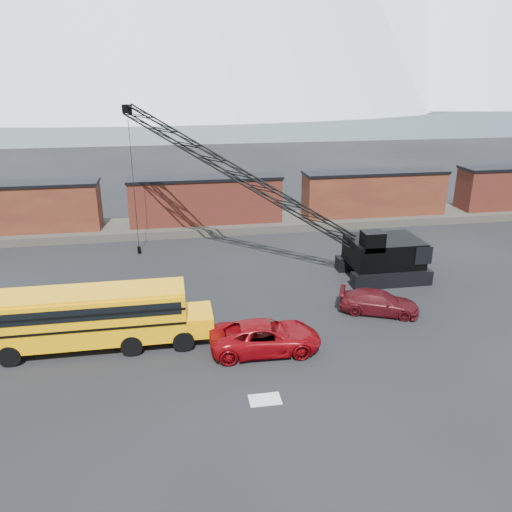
{
  "coord_description": "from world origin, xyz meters",
  "views": [
    {
      "loc": [
        -3.01,
        -22.04,
        13.51
      ],
      "look_at": [
        1.84,
        6.08,
        3.0
      ],
      "focal_mm": 35.0,
      "sensor_mm": 36.0,
      "label": 1
    }
  ],
  "objects_px": {
    "crawler_crane": "(243,177)",
    "school_bus": "(94,316)",
    "red_pickup": "(265,337)",
    "maroon_suv": "(379,302)"
  },
  "relations": [
    {
      "from": "maroon_suv",
      "to": "school_bus",
      "type": "bearing_deg",
      "value": 117.37
    },
    {
      "from": "school_bus",
      "to": "crawler_crane",
      "type": "bearing_deg",
      "value": 48.23
    },
    {
      "from": "school_bus",
      "to": "red_pickup",
      "type": "height_order",
      "value": "school_bus"
    },
    {
      "from": "school_bus",
      "to": "maroon_suv",
      "type": "bearing_deg",
      "value": 4.49
    },
    {
      "from": "red_pickup",
      "to": "crawler_crane",
      "type": "distance_m",
      "value": 13.59
    },
    {
      "from": "crawler_crane",
      "to": "school_bus",
      "type": "bearing_deg",
      "value": -131.77
    },
    {
      "from": "crawler_crane",
      "to": "red_pickup",
      "type": "bearing_deg",
      "value": -93.23
    },
    {
      "from": "school_bus",
      "to": "red_pickup",
      "type": "xyz_separation_m",
      "value": [
        8.61,
        -1.84,
        -1.0
      ]
    },
    {
      "from": "maroon_suv",
      "to": "red_pickup",
      "type": "bearing_deg",
      "value": 135.42
    },
    {
      "from": "school_bus",
      "to": "red_pickup",
      "type": "relative_size",
      "value": 2.04
    }
  ]
}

